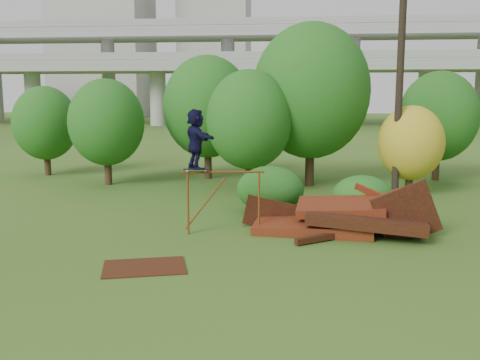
# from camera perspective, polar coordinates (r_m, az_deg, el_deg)

# --- Properties ---
(ground) EXTENTS (240.00, 240.00, 0.00)m
(ground) POSITION_cam_1_polar(r_m,az_deg,el_deg) (13.70, 2.52, -7.97)
(ground) COLOR #2D5116
(ground) RESTS_ON ground
(scrap_pile) EXTENTS (5.84, 3.37, 2.04)m
(scrap_pile) POSITION_cam_1_polar(r_m,az_deg,el_deg) (16.16, 10.66, -4.09)
(scrap_pile) COLOR #45190C
(scrap_pile) RESTS_ON ground
(grind_rail) EXTENTS (2.34, 0.47, 1.85)m
(grind_rail) POSITION_cam_1_polar(r_m,az_deg,el_deg) (15.48, -1.75, -1.07)
(grind_rail) COLOR brown
(grind_rail) RESTS_ON ground
(skateboard) EXTENTS (0.76, 0.32, 0.08)m
(skateboard) POSITION_cam_1_polar(r_m,az_deg,el_deg) (15.37, -4.69, 1.16)
(skateboard) COLOR black
(skateboard) RESTS_ON grind_rail
(skater) EXTENTS (1.27, 1.61, 1.71)m
(skater) POSITION_cam_1_polar(r_m,az_deg,el_deg) (15.28, -4.73, 4.39)
(skater) COLOR black
(skater) RESTS_ON skateboard
(flat_plate) EXTENTS (2.21, 1.84, 0.03)m
(flat_plate) POSITION_cam_1_polar(r_m,az_deg,el_deg) (12.89, -10.16, -9.13)
(flat_plate) COLOR #3D1B0D
(flat_plate) RESTS_ON ground
(tree_0) EXTENTS (3.39, 3.39, 4.79)m
(tree_0) POSITION_cam_1_polar(r_m,az_deg,el_deg) (24.87, -14.08, 5.98)
(tree_0) COLOR black
(tree_0) RESTS_ON ground
(tree_1) EXTENTS (4.28, 4.28, 5.95)m
(tree_1) POSITION_cam_1_polar(r_m,az_deg,el_deg) (26.01, -3.48, 7.79)
(tree_1) COLOR black
(tree_1) RESTS_ON ground
(tree_2) EXTENTS (3.63, 3.63, 5.11)m
(tree_2) POSITION_cam_1_polar(r_m,az_deg,el_deg) (22.45, 1.01, 6.44)
(tree_2) COLOR black
(tree_2) RESTS_ON ground
(tree_3) EXTENTS (5.19, 5.19, 7.21)m
(tree_3) POSITION_cam_1_polar(r_m,az_deg,el_deg) (24.09, 7.59, 9.38)
(tree_3) COLOR black
(tree_3) RESTS_ON ground
(tree_4) EXTENTS (2.63, 2.63, 3.64)m
(tree_4) POSITION_cam_1_polar(r_m,az_deg,el_deg) (22.73, 17.77, 3.77)
(tree_4) COLOR black
(tree_4) RESTS_ON ground
(tree_5) EXTENTS (3.69, 3.69, 5.19)m
(tree_5) POSITION_cam_1_polar(r_m,az_deg,el_deg) (27.12, 20.43, 6.39)
(tree_5) COLOR black
(tree_5) RESTS_ON ground
(tree_6) EXTENTS (3.23, 3.23, 4.51)m
(tree_6) POSITION_cam_1_polar(r_m,az_deg,el_deg) (28.81, -20.05, 5.71)
(tree_6) COLOR black
(tree_6) RESTS_ON ground
(shrub_left) EXTENTS (2.33, 2.15, 1.61)m
(shrub_left) POSITION_cam_1_polar(r_m,az_deg,el_deg) (18.52, 3.26, -0.98)
(shrub_left) COLOR #164C14
(shrub_left) RESTS_ON ground
(shrub_right) EXTENTS (2.02, 1.85, 1.43)m
(shrub_right) POSITION_cam_1_polar(r_m,az_deg,el_deg) (18.00, 12.93, -1.76)
(shrub_right) COLOR #164C14
(shrub_right) RESTS_ON ground
(utility_pole) EXTENTS (1.40, 0.28, 10.10)m
(utility_pole) POSITION_cam_1_polar(r_m,az_deg,el_deg) (21.92, 16.73, 11.53)
(utility_pole) COLOR black
(utility_pole) RESTS_ON ground
(freeway_overpass) EXTENTS (160.00, 15.00, 13.70)m
(freeway_overpass) POSITION_cam_1_polar(r_m,az_deg,el_deg) (76.28, 5.31, 13.61)
(freeway_overpass) COLOR gray
(freeway_overpass) RESTS_ON ground
(building_left) EXTENTS (18.00, 16.00, 35.00)m
(building_left) POSITION_cam_1_polar(r_m,az_deg,el_deg) (115.61, -14.42, 15.32)
(building_left) COLOR #9E9E99
(building_left) RESTS_ON ground
(building_right) EXTENTS (14.00, 14.00, 28.00)m
(building_right) POSITION_cam_1_polar(r_m,az_deg,el_deg) (116.73, -2.61, 13.79)
(building_right) COLOR #9E9E99
(building_right) RESTS_ON ground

